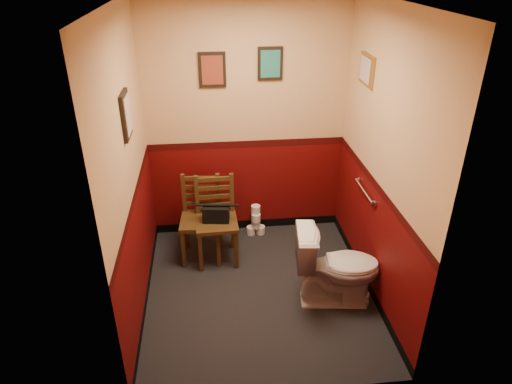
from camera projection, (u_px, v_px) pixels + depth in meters
floor at (259, 291)px, 4.59m from camera, size 2.20×2.40×0.00m
ceiling at (260, 2)px, 3.32m from camera, size 2.20×2.40×0.00m
wall_back at (247, 124)px, 5.01m from camera, size 2.20×0.00×2.70m
wall_front at (281, 249)px, 2.90m from camera, size 2.20×0.00×2.70m
wall_left at (130, 176)px, 3.85m from camera, size 0.00×2.40×2.70m
wall_right at (382, 164)px, 4.06m from camera, size 0.00×2.40×2.70m
grab_bar at (364, 191)px, 4.47m from camera, size 0.05×0.56×0.06m
framed_print_back_a at (212, 70)px, 4.68m from camera, size 0.28×0.04×0.36m
framed_print_back_b at (270, 64)px, 4.71m from camera, size 0.26×0.04×0.34m
framed_print_left at (126, 115)px, 3.70m from camera, size 0.04×0.30×0.38m
framed_print_right at (367, 70)px, 4.26m from camera, size 0.04×0.34×0.28m
toilet at (337, 267)px, 4.29m from camera, size 0.85×0.54×0.79m
toilet_brush at (363, 297)px, 4.41m from camera, size 0.11×0.11×0.41m
chair_left at (201, 219)px, 4.93m from camera, size 0.46×0.46×0.93m
chair_right at (216, 220)px, 4.89m from camera, size 0.45×0.45×0.94m
handbag at (216, 214)px, 4.80m from camera, size 0.29×0.17×0.20m
tp_stack at (256, 222)px, 5.44m from camera, size 0.22×0.14×0.39m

